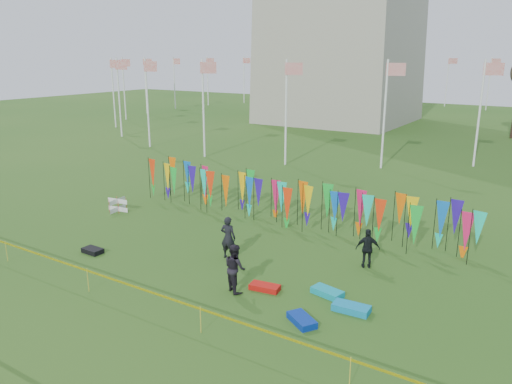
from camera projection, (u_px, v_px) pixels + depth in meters
The scene contains 13 objects.
ground at pixel (167, 286), 18.55m from camera, with size 160.00×160.00×0.00m, color #244F16.
flagpole_ring at pixel (340, 90), 63.73m from camera, with size 57.40×56.16×8.00m.
banner_row at pixel (288, 197), 25.08m from camera, with size 18.64×0.64×2.27m.
caution_tape_near at pixel (124, 284), 16.95m from camera, with size 26.00×0.02×0.90m.
box_kite at pixel (118, 205), 27.30m from camera, with size 0.66×0.66×0.73m.
person_left at pixel (228, 237), 20.90m from camera, with size 0.67×0.49×1.83m, color black.
person_mid at pixel (235, 268), 17.96m from camera, with size 0.87×0.54×1.80m, color black.
person_right at pixel (368, 249), 19.97m from camera, with size 0.96×0.54×1.63m, color black.
kite_bag_turquoise at pixel (327, 292), 17.83m from camera, with size 1.13×0.56×0.23m, color #0CA1B7.
kite_bag_blue at pixel (302, 320), 15.96m from camera, with size 1.06×0.56×0.22m, color #092D9D.
kite_bag_red at pixel (265, 287), 18.24m from camera, with size 1.10×0.50×0.20m, color red.
kite_bag_black at pixel (93, 251), 21.63m from camera, with size 0.91×0.53×0.21m, color black.
kite_bag_teal at pixel (351, 308), 16.70m from camera, with size 1.23×0.59×0.23m, color #0E8FC6.
Camera 1 is at (11.92, -12.49, 8.32)m, focal length 35.00 mm.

